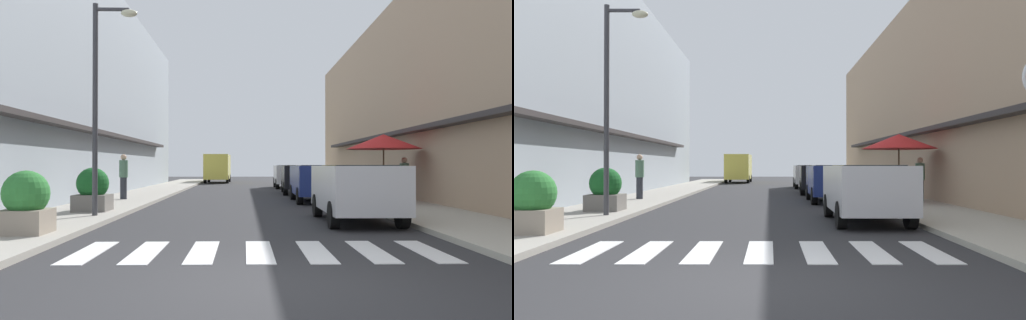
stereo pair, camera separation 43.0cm
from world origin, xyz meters
The scene contains 17 objects.
ground_plane centered at (0.00, 15.31, 0.00)m, with size 84.19×84.19×0.00m, color #2B2B2D.
sidewalk_left centered at (-5.04, 15.31, 0.06)m, with size 2.75×53.58×0.12m, color #9E998E.
sidewalk_right centered at (5.04, 15.31, 0.06)m, with size 2.75×53.58×0.12m, color #ADA899.
building_row_left centered at (-8.91, 16.22, 4.98)m, with size 5.50×36.44×9.96m.
building_row_right centered at (8.90, 16.22, 4.43)m, with size 5.50×36.44×8.86m.
crosswalk centered at (0.00, 2.40, 0.01)m, with size 6.15×2.20×0.01m.
parked_car_near centered at (2.61, 6.69, 0.92)m, with size 1.84×4.10×1.47m.
parked_car_mid centered at (2.61, 13.67, 0.92)m, with size 1.83×4.02×1.47m.
parked_car_far centered at (2.61, 19.33, 0.92)m, with size 1.96×4.38×1.47m.
parked_car_distant centered at (2.61, 25.84, 0.92)m, with size 1.86×4.31×1.47m.
delivery_van centered at (-2.46, 35.72, 1.41)m, with size 2.06×5.42×2.37m.
street_lamp centered at (-4.08, 7.41, 3.58)m, with size 1.19×0.28×5.70m.
cafe_umbrella centered at (4.95, 12.39, 2.34)m, with size 2.79×2.79×2.50m.
planter_corner centered at (-4.56, 3.90, 0.73)m, with size 0.91×0.91×1.24m.
planter_midblock centered at (-4.72, 8.75, 0.72)m, with size 0.98×0.98×1.28m.
pedestrian_walking_near centered at (-5.04, 13.81, 1.06)m, with size 0.34×0.34×1.78m.
pedestrian_walking_far centered at (5.78, 12.51, 0.98)m, with size 0.34×0.34×1.64m.
Camera 1 is at (-0.26, -5.98, 1.47)m, focal length 34.80 mm.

